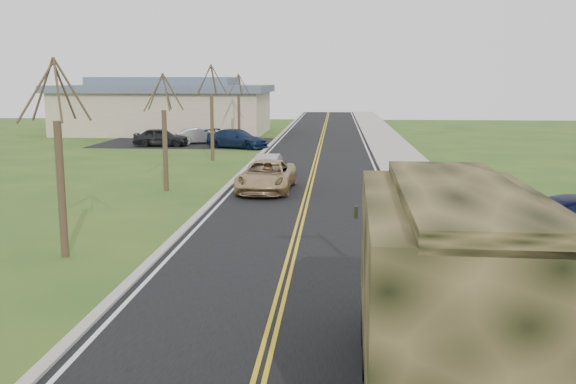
# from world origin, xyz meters

# --- Properties ---
(road) EXTENTS (8.00, 120.00, 0.01)m
(road) POSITION_xyz_m (0.00, 40.00, 0.01)
(road) COLOR black
(road) RESTS_ON ground
(curb_right) EXTENTS (0.30, 120.00, 0.12)m
(curb_right) POSITION_xyz_m (4.15, 40.00, 0.06)
(curb_right) COLOR #9E998E
(curb_right) RESTS_ON ground
(sidewalk_right) EXTENTS (3.20, 120.00, 0.10)m
(sidewalk_right) POSITION_xyz_m (5.90, 40.00, 0.05)
(sidewalk_right) COLOR #9E998E
(sidewalk_right) RESTS_ON ground
(curb_left) EXTENTS (0.30, 120.00, 0.10)m
(curb_left) POSITION_xyz_m (-4.15, 40.00, 0.05)
(curb_left) COLOR #9E998E
(curb_left) RESTS_ON ground
(bare_tree_a) EXTENTS (1.93, 2.26, 6.08)m
(bare_tree_a) POSITION_xyz_m (-7.00, 10.00, 2.63)
(bare_tree_a) COLOR #38281C
(bare_tree_a) RESTS_ON ground
(bare_tree_b) EXTENTS (1.83, 2.14, 5.73)m
(bare_tree_b) POSITION_xyz_m (-7.00, 22.00, 2.48)
(bare_tree_b) COLOR #38281C
(bare_tree_b) RESTS_ON ground
(bare_tree_c) EXTENTS (2.04, 2.39, 6.42)m
(bare_tree_c) POSITION_xyz_m (-7.00, 34.00, 2.78)
(bare_tree_c) COLOR #38281C
(bare_tree_c) RESTS_ON ground
(bare_tree_d) EXTENTS (1.88, 2.20, 5.91)m
(bare_tree_d) POSITION_xyz_m (-7.00, 46.00, 2.55)
(bare_tree_d) COLOR #38281C
(bare_tree_d) RESTS_ON ground
(commercial_building) EXTENTS (25.50, 21.50, 5.65)m
(commercial_building) POSITION_xyz_m (-15.98, 55.97, 2.69)
(commercial_building) COLOR tan
(commercial_building) RESTS_ON ground
(military_truck) EXTENTS (2.89, 7.82, 3.87)m
(military_truck) POSITION_xyz_m (3.19, 1.54, 2.21)
(military_truck) COLOR black
(military_truck) RESTS_ON ground
(suv_champagne) EXTENTS (2.70, 5.51, 1.51)m
(suv_champagne) POSITION_xyz_m (-2.04, 22.20, 0.75)
(suv_champagne) COLOR tan
(suv_champagne) RESTS_ON ground
(sedan_silver) EXTENTS (1.44, 3.74, 1.22)m
(sedan_silver) POSITION_xyz_m (-2.55, 27.27, 0.61)
(sedan_silver) COLOR #BABABF
(sedan_silver) RESTS_ON ground
(lot_car_dark) EXTENTS (4.55, 2.08, 1.51)m
(lot_car_dark) POSITION_xyz_m (-13.00, 42.90, 0.76)
(lot_car_dark) COLOR black
(lot_car_dark) RESTS_ON ground
(lot_car_silver) EXTENTS (4.37, 3.02, 1.36)m
(lot_car_silver) POSITION_xyz_m (-10.29, 45.36, 0.68)
(lot_car_silver) COLOR #A9A8AD
(lot_car_silver) RESTS_ON ground
(lot_car_navy) EXTENTS (5.60, 4.06, 1.51)m
(lot_car_navy) POSITION_xyz_m (-6.55, 42.00, 0.75)
(lot_car_navy) COLOR #101D3B
(lot_car_navy) RESTS_ON ground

